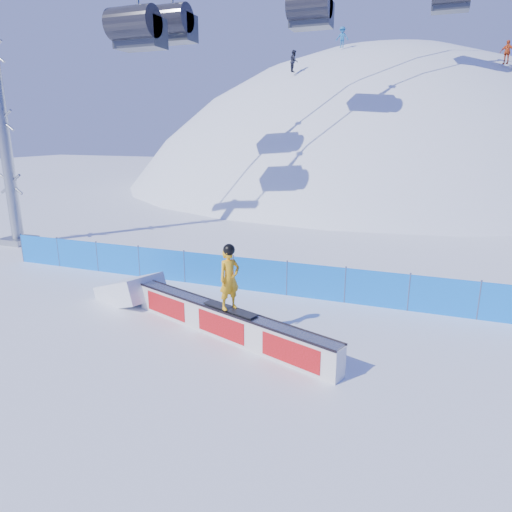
% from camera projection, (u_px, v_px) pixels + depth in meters
% --- Properties ---
extents(ground, '(160.00, 160.00, 0.00)m').
position_uv_depth(ground, '(201.00, 345.00, 12.11)').
color(ground, white).
rests_on(ground, ground).
extents(snow_hill, '(64.00, 64.00, 64.00)m').
position_uv_depth(snow_hill, '(367.00, 334.00, 54.76)').
color(snow_hill, white).
rests_on(snow_hill, ground).
extents(safety_fence, '(22.05, 0.05, 1.30)m').
position_uv_depth(safety_fence, '(260.00, 276.00, 16.02)').
color(safety_fence, blue).
rests_on(safety_fence, ground).
extents(rail_box, '(6.90, 2.87, 0.86)m').
position_uv_depth(rail_box, '(226.00, 323.00, 12.48)').
color(rail_box, silver).
rests_on(rail_box, ground).
extents(snow_ramp, '(2.63, 2.11, 1.42)m').
position_uv_depth(snow_ramp, '(131.00, 300.00, 15.38)').
color(snow_ramp, white).
rests_on(snow_ramp, ground).
extents(snowboarder, '(1.75, 0.88, 1.82)m').
position_uv_depth(snowboarder, '(229.00, 278.00, 12.04)').
color(snowboarder, black).
rests_on(snowboarder, rail_box).
extents(distant_skiers, '(16.89, 5.78, 4.22)m').
position_uv_depth(distant_skiers, '(395.00, 50.00, 35.95)').
color(distant_skiers, black).
rests_on(distant_skiers, ground).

